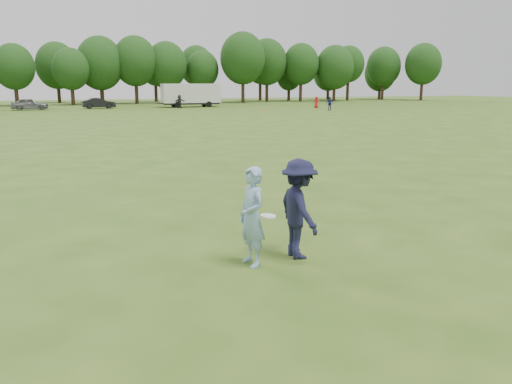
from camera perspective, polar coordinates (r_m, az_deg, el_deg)
ground at (r=10.12m, az=1.79°, el=-6.24°), size 200.00×200.00×0.00m
thrower at (r=8.88m, az=-0.45°, el=-2.83°), size 0.52×0.71×1.80m
defender at (r=9.30m, az=4.94°, el=-1.93°), size 0.71×1.22×1.88m
player_far_b at (r=62.40m, az=8.41°, el=9.98°), size 0.88×1.03×1.66m
player_far_c at (r=68.27m, az=6.92°, el=10.15°), size 0.84×0.89×1.53m
player_far_d at (r=67.91m, az=-8.72°, el=10.18°), size 1.69×1.12×1.75m
car_e at (r=68.24m, az=-24.44°, el=9.13°), size 4.31×1.82×1.45m
car_f at (r=69.34m, az=-17.53°, el=9.65°), size 4.31×1.89×1.38m
field_cone at (r=58.04m, az=0.82°, el=9.27°), size 0.28×0.28×0.30m
disc_in_play at (r=8.68m, az=1.40°, el=-2.76°), size 0.28×0.28×0.05m
cargo_trailer at (r=71.01m, az=-7.45°, el=11.03°), size 9.00×2.75×3.20m
treeline at (r=86.02m, az=-17.52°, el=13.78°), size 130.35×18.39×11.74m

